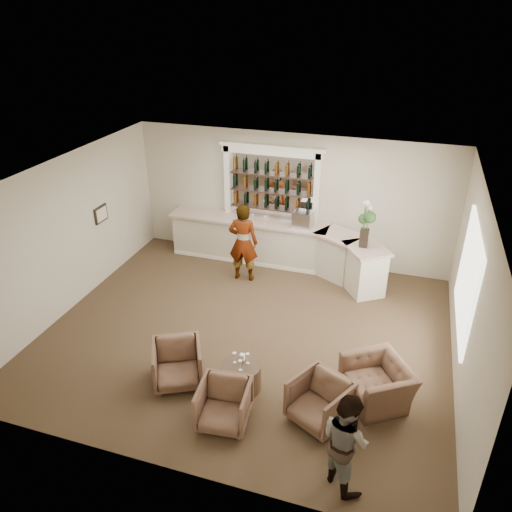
% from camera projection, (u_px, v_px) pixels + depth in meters
% --- Properties ---
extents(ground, '(8.00, 8.00, 0.00)m').
position_uv_depth(ground, '(247.00, 333.00, 10.24)').
color(ground, '#4F3927').
rests_on(ground, ground).
extents(room_shell, '(8.04, 7.02, 3.32)m').
position_uv_depth(room_shell, '(265.00, 215.00, 9.72)').
color(room_shell, beige).
rests_on(room_shell, ground).
extents(bar_counter, '(5.72, 1.80, 1.14)m').
position_uv_depth(bar_counter, '(279.00, 245.00, 12.55)').
color(bar_counter, beige).
rests_on(bar_counter, ground).
extents(back_bar_alcove, '(2.64, 0.25, 3.00)m').
position_uv_depth(back_bar_alcove, '(271.00, 184.00, 12.32)').
color(back_bar_alcove, white).
rests_on(back_bar_alcove, ground).
extents(cocktail_table, '(0.71, 0.71, 0.50)m').
position_uv_depth(cocktail_table, '(241.00, 376.00, 8.68)').
color(cocktail_table, '#462F1E').
rests_on(cocktail_table, ground).
extents(sommelier, '(0.74, 0.52, 1.94)m').
position_uv_depth(sommelier, '(243.00, 242.00, 11.79)').
color(sommelier, gray).
rests_on(sommelier, ground).
extents(guest, '(0.96, 0.95, 1.56)m').
position_uv_depth(guest, '(345.00, 440.00, 6.76)').
color(guest, gray).
rests_on(guest, ground).
extents(armchair_left, '(1.14, 1.15, 0.78)m').
position_uv_depth(armchair_left, '(177.00, 364.00, 8.76)').
color(armchair_left, brown).
rests_on(armchair_left, ground).
extents(armchair_center, '(0.87, 0.90, 0.74)m').
position_uv_depth(armchair_center, '(224.00, 404.00, 7.91)').
color(armchair_center, brown).
rests_on(armchair_center, ground).
extents(armchair_right, '(1.14, 1.15, 0.78)m').
position_uv_depth(armchair_right, '(320.00, 401.00, 7.95)').
color(armchair_right, brown).
rests_on(armchair_right, ground).
extents(armchair_far, '(1.41, 1.45, 0.71)m').
position_uv_depth(armchair_far, '(377.00, 382.00, 8.39)').
color(armchair_far, brown).
rests_on(armchair_far, ground).
extents(espresso_machine, '(0.47, 0.41, 0.40)m').
position_uv_depth(espresso_machine, '(303.00, 219.00, 12.09)').
color(espresso_machine, '#B9B9BE').
rests_on(espresso_machine, bar_counter).
extents(flower_vase, '(0.29, 0.29, 1.10)m').
position_uv_depth(flower_vase, '(366.00, 221.00, 10.94)').
color(flower_vase, black).
rests_on(flower_vase, bar_counter).
extents(wine_glass_bar_left, '(0.07, 0.07, 0.21)m').
position_uv_depth(wine_glass_bar_left, '(265.00, 220.00, 12.29)').
color(wine_glass_bar_left, white).
rests_on(wine_glass_bar_left, bar_counter).
extents(wine_glass_bar_right, '(0.07, 0.07, 0.21)m').
position_uv_depth(wine_glass_bar_right, '(253.00, 218.00, 12.40)').
color(wine_glass_bar_right, white).
rests_on(wine_glass_bar_right, bar_counter).
extents(wine_glass_tbl_a, '(0.07, 0.07, 0.21)m').
position_uv_depth(wine_glass_tbl_a, '(235.00, 358.00, 8.58)').
color(wine_glass_tbl_a, white).
rests_on(wine_glass_tbl_a, cocktail_table).
extents(wine_glass_tbl_b, '(0.07, 0.07, 0.21)m').
position_uv_depth(wine_glass_tbl_b, '(248.00, 358.00, 8.56)').
color(wine_glass_tbl_b, white).
rests_on(wine_glass_tbl_b, cocktail_table).
extents(wine_glass_tbl_c, '(0.07, 0.07, 0.21)m').
position_uv_depth(wine_glass_tbl_c, '(240.00, 365.00, 8.40)').
color(wine_glass_tbl_c, white).
rests_on(wine_glass_tbl_c, cocktail_table).
extents(napkin_holder, '(0.08, 0.08, 0.12)m').
position_uv_depth(napkin_holder, '(242.00, 357.00, 8.67)').
color(napkin_holder, white).
rests_on(napkin_holder, cocktail_table).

